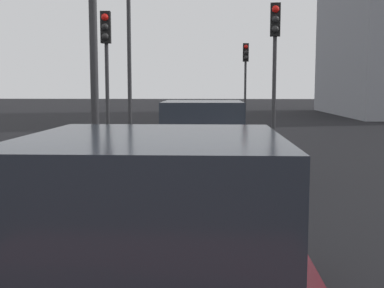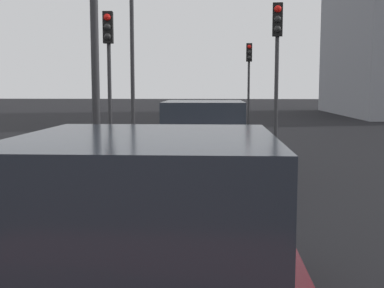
% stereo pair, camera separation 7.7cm
% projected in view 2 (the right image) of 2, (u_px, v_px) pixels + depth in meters
% --- Properties ---
extents(car_white_lead, '(4.41, 2.05, 1.63)m').
position_uv_depth(car_white_lead, '(204.00, 143.00, 10.24)').
color(car_white_lead, silver).
rests_on(car_white_lead, ground_plane).
extents(car_maroon_second, '(4.25, 2.09, 1.60)m').
position_uv_depth(car_maroon_second, '(151.00, 253.00, 3.45)').
color(car_maroon_second, '#510F16').
rests_on(car_maroon_second, ground_plane).
extents(traffic_light_near_left, '(0.32, 0.29, 4.09)m').
position_uv_depth(traffic_light_near_left, '(249.00, 67.00, 24.84)').
color(traffic_light_near_left, '#2D2D30').
rests_on(traffic_light_near_left, ground_plane).
extents(traffic_light_near_right, '(0.32, 0.29, 4.07)m').
position_uv_depth(traffic_light_near_right, '(108.00, 52.00, 14.35)').
color(traffic_light_near_right, '#2D2D30').
rests_on(traffic_light_near_right, ground_plane).
extents(traffic_light_far_left, '(0.32, 0.30, 4.22)m').
position_uv_depth(traffic_light_far_left, '(277.00, 47.00, 13.79)').
color(traffic_light_far_left, '#2D2D30').
rests_on(traffic_light_far_left, ground_plane).
extents(street_lamp_kerbside, '(0.56, 0.36, 6.64)m').
position_uv_depth(street_lamp_kerbside, '(132.00, 36.00, 19.79)').
color(street_lamp_kerbside, '#2D2D30').
rests_on(street_lamp_kerbside, ground_plane).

